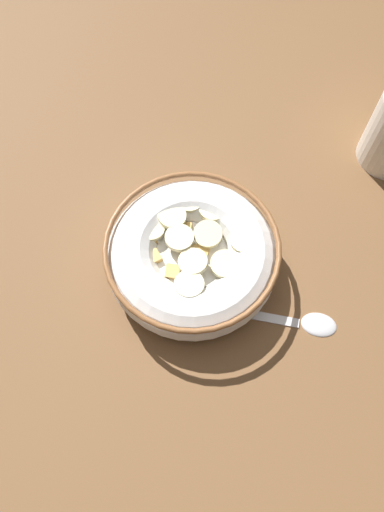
# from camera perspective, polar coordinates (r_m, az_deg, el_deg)

# --- Properties ---
(ground_plane) EXTENTS (1.25, 1.25, 0.02)m
(ground_plane) POSITION_cam_1_polar(r_m,az_deg,el_deg) (0.57, 0.00, -1.67)
(ground_plane) COLOR brown
(cereal_bowl) EXTENTS (0.19, 0.19, 0.06)m
(cereal_bowl) POSITION_cam_1_polar(r_m,az_deg,el_deg) (0.53, 0.01, 0.04)
(cereal_bowl) COLOR white
(cereal_bowl) RESTS_ON ground_plane
(spoon) EXTENTS (0.09, 0.14, 0.01)m
(spoon) POSITION_cam_1_polar(r_m,az_deg,el_deg) (0.55, 11.99, -7.20)
(spoon) COLOR silver
(spoon) RESTS_ON ground_plane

